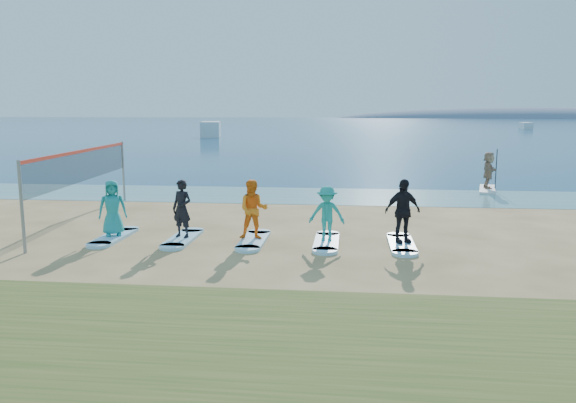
# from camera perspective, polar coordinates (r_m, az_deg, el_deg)

# --- Properties ---
(ground) EXTENTS (600.00, 600.00, 0.00)m
(ground) POSITION_cam_1_polar(r_m,az_deg,el_deg) (14.92, 4.56, -5.49)
(ground) COLOR tan
(ground) RESTS_ON ground
(shallow_water) EXTENTS (600.00, 600.00, 0.00)m
(shallow_water) POSITION_cam_1_polar(r_m,az_deg,el_deg) (25.22, 5.28, 0.56)
(shallow_water) COLOR teal
(shallow_water) RESTS_ON ground
(ocean) EXTENTS (600.00, 600.00, 0.00)m
(ocean) POSITION_cam_1_polar(r_m,az_deg,el_deg) (174.47, 6.16, 7.90)
(ocean) COLOR navy
(ocean) RESTS_ON ground
(island_ridge) EXTENTS (220.00, 56.00, 18.00)m
(island_ridge) POSITION_cam_1_polar(r_m,az_deg,el_deg) (328.38, 23.20, 7.80)
(island_ridge) COLOR slate
(island_ridge) RESTS_ON ground
(volleyball_net) EXTENTS (0.99, 9.05, 2.50)m
(volleyball_net) POSITION_cam_1_polar(r_m,az_deg,el_deg) (20.48, -20.10, 3.39)
(volleyball_net) COLOR gray
(volleyball_net) RESTS_ON ground
(paddleboard) EXTENTS (1.36, 3.08, 0.12)m
(paddleboard) POSITION_cam_1_polar(r_m,az_deg,el_deg) (28.49, 19.59, 1.17)
(paddleboard) COLOR silver
(paddleboard) RESTS_ON ground
(paddleboarder) EXTENTS (0.65, 1.65, 1.74)m
(paddleboarder) POSITION_cam_1_polar(r_m,az_deg,el_deg) (28.39, 19.69, 3.02)
(paddleboarder) COLOR tan
(paddleboarder) RESTS_ON paddleboard
(boat_offshore_a) EXTENTS (4.26, 8.98, 2.22)m
(boat_offshore_a) POSITION_cam_1_polar(r_m,az_deg,el_deg) (84.31, -7.82, 6.54)
(boat_offshore_a) COLOR silver
(boat_offshore_a) RESTS_ON ground
(boat_offshore_b) EXTENTS (2.21, 5.36, 1.38)m
(boat_offshore_b) POSITION_cam_1_polar(r_m,az_deg,el_deg) (128.35, 22.98, 6.78)
(boat_offshore_b) COLOR silver
(boat_offshore_b) RESTS_ON ground
(surfboard_0) EXTENTS (0.70, 2.20, 0.09)m
(surfboard_0) POSITION_cam_1_polar(r_m,az_deg,el_deg) (17.64, -17.27, -3.44)
(surfboard_0) COLOR #A4E0FF
(surfboard_0) RESTS_ON ground
(student_0) EXTENTS (0.96, 0.82, 1.67)m
(student_0) POSITION_cam_1_polar(r_m,az_deg,el_deg) (17.47, -17.40, -0.63)
(student_0) COLOR teal
(student_0) RESTS_ON surfboard_0
(surfboard_1) EXTENTS (0.70, 2.20, 0.09)m
(surfboard_1) POSITION_cam_1_polar(r_m,az_deg,el_deg) (16.91, -10.63, -3.71)
(surfboard_1) COLOR #A4E0FF
(surfboard_1) RESTS_ON ground
(student_1) EXTENTS (0.72, 0.60, 1.70)m
(student_1) POSITION_cam_1_polar(r_m,az_deg,el_deg) (16.73, -10.72, -0.72)
(student_1) COLOR black
(student_1) RESTS_ON surfboard_1
(surfboard_2) EXTENTS (0.70, 2.20, 0.09)m
(surfboard_2) POSITION_cam_1_polar(r_m,az_deg,el_deg) (16.43, -3.51, -3.95)
(surfboard_2) COLOR #A4E0FF
(surfboard_2) RESTS_ON ground
(student_2) EXTENTS (0.91, 0.75, 1.73)m
(student_2) POSITION_cam_1_polar(r_m,az_deg,el_deg) (16.24, -3.54, -0.82)
(student_2) COLOR orange
(student_2) RESTS_ON surfboard_2
(surfboard_3) EXTENTS (0.70, 2.20, 0.09)m
(surfboard_3) POSITION_cam_1_polar(r_m,az_deg,el_deg) (16.21, 3.93, -4.13)
(surfboard_3) COLOR #A4E0FF
(surfboard_3) RESTS_ON ground
(student_3) EXTENTS (1.06, 0.66, 1.58)m
(student_3) POSITION_cam_1_polar(r_m,az_deg,el_deg) (16.04, 3.97, -1.23)
(student_3) COLOR teal
(student_3) RESTS_ON surfboard_3
(surfboard_4) EXTENTS (0.70, 2.20, 0.09)m
(surfboard_4) POSITION_cam_1_polar(r_m,az_deg,el_deg) (16.27, 11.45, -4.25)
(surfboard_4) COLOR #A4E0FF
(surfboard_4) RESTS_ON ground
(student_4) EXTENTS (1.15, 0.80, 1.81)m
(student_4) POSITION_cam_1_polar(r_m,az_deg,el_deg) (16.08, 11.56, -0.95)
(student_4) COLOR black
(student_4) RESTS_ON surfboard_4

